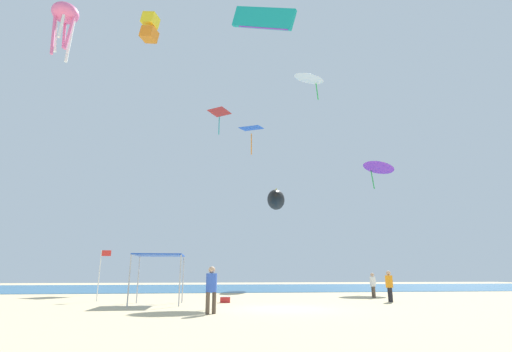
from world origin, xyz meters
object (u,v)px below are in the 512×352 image
at_px(cooler_box, 225,299).
at_px(kite_octopus_pink, 65,16).
at_px(person_near_tent, 211,286).
at_px(kite_diamond_blue, 251,130).
at_px(kite_parafoil_teal, 263,19).
at_px(kite_delta_white, 309,76).
at_px(kite_inflatable_black, 276,200).
at_px(banner_flag, 101,269).
at_px(canopy_tent, 159,258).
at_px(kite_box_yellow, 150,27).
at_px(kite_delta_purple, 379,165).
at_px(person_central, 373,283).
at_px(kite_diamond_red, 219,113).
at_px(person_leftmost, 389,284).

xyz_separation_m(cooler_box, kite_octopus_pink, (-10.75, -0.41, 17.62)).
height_order(person_near_tent, kite_diamond_blue, kite_diamond_blue).
xyz_separation_m(person_near_tent, kite_parafoil_teal, (3.38, 7.40, 18.96)).
height_order(person_near_tent, kite_delta_white, kite_delta_white).
xyz_separation_m(cooler_box, kite_delta_white, (8.33, 9.63, 20.30)).
bearing_deg(kite_delta_white, cooler_box, 8.23).
bearing_deg(kite_inflatable_black, person_near_tent, -5.13).
bearing_deg(banner_flag, canopy_tent, -38.51).
bearing_deg(cooler_box, kite_diamond_blue, 73.86).
distance_m(kite_box_yellow, kite_parafoil_teal, 11.93).
xyz_separation_m(kite_diamond_blue, kite_inflatable_black, (3.97, 9.96, -4.38)).
bearing_deg(kite_parafoil_teal, cooler_box, -124.19).
bearing_deg(kite_delta_purple, kite_parafoil_teal, -58.69).
xyz_separation_m(cooler_box, kite_diamond_blue, (2.46, 8.50, 13.93)).
bearing_deg(person_central, kite_box_yellow, 76.92).
xyz_separation_m(kite_octopus_pink, kite_diamond_red, (10.63, 23.29, 4.16)).
height_order(banner_flag, kite_diamond_red, kite_diamond_red).
xyz_separation_m(canopy_tent, kite_parafoil_teal, (6.22, 2.14, 17.62)).
relative_size(person_near_tent, kite_octopus_pink, 0.49).
height_order(kite_parafoil_teal, kite_inflatable_black, kite_parafoil_teal).
bearing_deg(banner_flag, kite_parafoil_teal, -5.12).
bearing_deg(person_leftmost, kite_delta_purple, -20.79).
bearing_deg(kite_parafoil_teal, person_leftmost, 15.16).
xyz_separation_m(kite_diamond_blue, kite_delta_white, (5.87, 1.13, 6.37)).
bearing_deg(kite_delta_purple, kite_delta_white, -75.44).
bearing_deg(kite_diamond_blue, kite_box_yellow, -150.76).
xyz_separation_m(person_central, kite_diamond_red, (-10.47, 19.82, 20.98)).
distance_m(kite_delta_white, kite_diamond_red, 15.80).
distance_m(person_leftmost, banner_flag, 17.46).
distance_m(kite_delta_purple, kite_delta_white, 11.90).
height_order(kite_diamond_blue, kite_diamond_red, kite_diamond_red).
bearing_deg(kite_inflatable_black, kite_octopus_pink, -30.94).
xyz_separation_m(canopy_tent, person_central, (14.08, 4.03, -1.49)).
bearing_deg(kite_octopus_pink, kite_parafoil_teal, -93.57).
relative_size(person_leftmost, kite_diamond_blue, 0.66).
bearing_deg(canopy_tent, kite_octopus_pink, 175.49).
bearing_deg(kite_diamond_red, kite_diamond_blue, 135.92).
bearing_deg(banner_flag, kite_inflatable_black, 49.51).
xyz_separation_m(person_leftmost, kite_diamond_red, (-9.78, 23.66, 20.91)).
xyz_separation_m(banner_flag, cooler_box, (7.55, -2.08, -1.69)).
xyz_separation_m(canopy_tent, kite_octopus_pink, (-7.02, 0.55, 15.33)).
xyz_separation_m(canopy_tent, person_leftmost, (13.38, 0.19, -1.42)).
distance_m(kite_delta_purple, kite_octopus_pink, 30.97).
xyz_separation_m(kite_diamond_blue, kite_box_yellow, (-9.40, -0.74, 9.13)).
height_order(kite_diamond_blue, kite_octopus_pink, kite_octopus_pink).
relative_size(kite_diamond_blue, kite_delta_white, 0.65).
distance_m(person_central, kite_inflatable_black, 18.13).
bearing_deg(kite_diamond_blue, kite_octopus_pink, -121.27).
height_order(kite_delta_purple, kite_octopus_pink, kite_octopus_pink).
relative_size(canopy_tent, kite_inflatable_black, 0.38).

